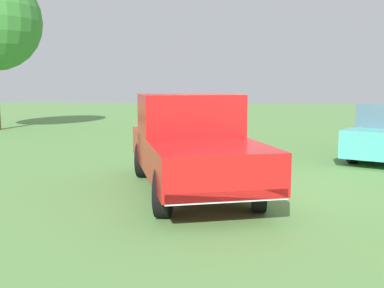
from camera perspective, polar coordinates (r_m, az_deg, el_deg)
The scene contains 2 objects.
ground_plane at distance 8.82m, azimuth 6.45°, elevation -5.74°, with size 80.00×80.00×0.00m, color #5B8C47.
pickup_truck at distance 8.63m, azimuth -0.17°, elevation 0.39°, with size 5.17×3.19×1.82m.
Camera 1 is at (8.58, -0.15, 2.01)m, focal length 42.76 mm.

